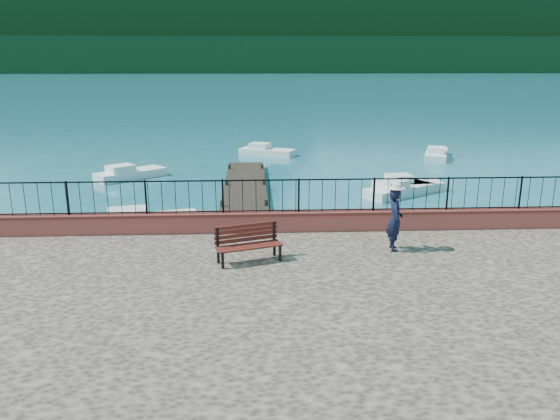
{
  "coord_description": "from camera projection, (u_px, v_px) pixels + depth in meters",
  "views": [
    {
      "loc": [
        -1.64,
        -11.63,
        6.04
      ],
      "look_at": [
        -0.93,
        2.0,
        2.3
      ],
      "focal_mm": 35.0,
      "sensor_mm": 36.0,
      "label": 1
    }
  ],
  "objects": [
    {
      "name": "park_bench",
      "position": [
        249.0,
        251.0,
        13.55
      ],
      "size": [
        1.73,
        1.03,
        0.91
      ],
      "rotation": [
        0.0,
        0.0,
        0.32
      ],
      "color": "black",
      "rests_on": "promenade"
    },
    {
      "name": "dock",
      "position": [
        245.0,
        198.0,
        24.3
      ],
      "size": [
        2.0,
        16.0,
        0.3
      ],
      "primitive_type": "cube",
      "color": "#2D231C",
      "rests_on": "ground"
    },
    {
      "name": "parapet",
      "position": [
        309.0,
        221.0,
        16.05
      ],
      "size": [
        28.0,
        0.46,
        0.58
      ],
      "primitive_type": "cube",
      "color": "#A83D3C",
      "rests_on": "promenade"
    },
    {
      "name": "far_forest",
      "position": [
        254.0,
        55.0,
        299.49
      ],
      "size": [
        900.0,
        60.0,
        18.0
      ],
      "primitive_type": "cube",
      "color": "black",
      "rests_on": "ground"
    },
    {
      "name": "boat_2",
      "position": [
        400.0,
        187.0,
        25.31
      ],
      "size": [
        3.81,
        3.1,
        0.8
      ],
      "primitive_type": "cube",
      "rotation": [
        0.0,
        0.0,
        0.57
      ],
      "color": "silver",
      "rests_on": "ground"
    },
    {
      "name": "boat_5",
      "position": [
        437.0,
        152.0,
        35.11
      ],
      "size": [
        2.65,
        4.3,
        0.8
      ],
      "primitive_type": "cube",
      "rotation": [
        0.0,
        0.0,
        1.21
      ],
      "color": "silver",
      "rests_on": "ground"
    },
    {
      "name": "boat_4",
      "position": [
        267.0,
        149.0,
        36.09
      ],
      "size": [
        3.83,
        2.7,
        0.8
      ],
      "primitive_type": "cube",
      "rotation": [
        0.0,
        0.0,
        -0.43
      ],
      "color": "silver",
      "rests_on": "ground"
    },
    {
      "name": "companion_hill",
      "position": [
        465.0,
        67.0,
        563.25
      ],
      "size": [
        448.0,
        384.0,
        180.0
      ],
      "primitive_type": "ellipsoid",
      "color": "#142D23",
      "rests_on": "ground"
    },
    {
      "name": "boat_0",
      "position": [
        144.0,
        217.0,
        20.36
      ],
      "size": [
        4.2,
        2.31,
        0.8
      ],
      "primitive_type": "cube",
      "rotation": [
        0.0,
        0.0,
        0.27
      ],
      "color": "silver",
      "rests_on": "ground"
    },
    {
      "name": "boat_1",
      "position": [
        408.0,
        182.0,
        26.28
      ],
      "size": [
        3.39,
        1.65,
        0.8
      ],
      "primitive_type": "cube",
      "rotation": [
        0.0,
        0.0,
        0.11
      ],
      "color": "silver",
      "rests_on": "ground"
    },
    {
      "name": "railing",
      "position": [
        309.0,
        196.0,
        15.85
      ],
      "size": [
        27.0,
        0.05,
        0.95
      ],
      "primitive_type": "cube",
      "color": "black",
      "rests_on": "parapet"
    },
    {
      "name": "person",
      "position": [
        395.0,
        220.0,
        14.26
      ],
      "size": [
        0.42,
        0.62,
        1.66
      ],
      "primitive_type": "imported",
      "rotation": [
        0.0,
        0.0,
        1.54
      ],
      "color": "black",
      "rests_on": "promenade"
    },
    {
      "name": "boat_3",
      "position": [
        131.0,
        171.0,
        28.98
      ],
      "size": [
        3.66,
        3.38,
        0.8
      ],
      "primitive_type": "cube",
      "rotation": [
        0.0,
        0.0,
        0.7
      ],
      "color": "white",
      "rests_on": "ground"
    },
    {
      "name": "hat",
      "position": [
        397.0,
        186.0,
        14.02
      ],
      "size": [
        0.44,
        0.44,
        0.12
      ],
      "primitive_type": "cylinder",
      "color": "silver",
      "rests_on": "person"
    },
    {
      "name": "ground",
      "position": [
        324.0,
        326.0,
        12.88
      ],
      "size": [
        2000.0,
        2000.0,
        0.0
      ],
      "primitive_type": "plane",
      "color": "#19596B",
      "rests_on": "ground"
    },
    {
      "name": "foothills",
      "position": [
        253.0,
        36.0,
        353.85
      ],
      "size": [
        900.0,
        120.0,
        44.0
      ],
      "primitive_type": "cube",
      "color": "black",
      "rests_on": "ground"
    }
  ]
}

